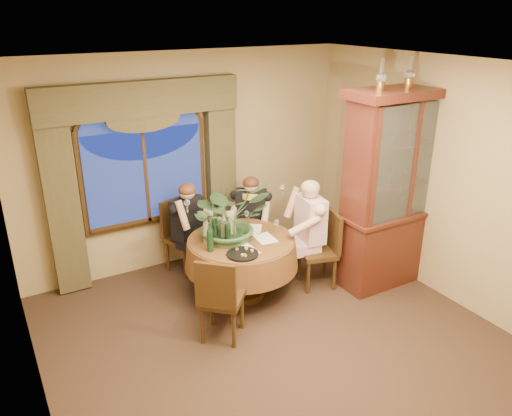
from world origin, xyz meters
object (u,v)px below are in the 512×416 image
oil_lamp_right (436,70)px  chair_back (185,237)px  chair_right (317,251)px  centerpiece_plant (229,189)px  person_scarf (251,220)px  olive_bowl (246,238)px  chair_back_right (250,227)px  wine_bottle_3 (206,230)px  oil_lamp_center (410,72)px  stoneware_vase (230,224)px  wine_bottle_1 (228,231)px  chair_front_left (222,297)px  person_back (188,230)px  wine_bottle_0 (224,228)px  dining_table (242,267)px  china_cabinet (397,189)px  wine_bottle_4 (215,225)px  wine_bottle_2 (210,238)px  person_pink (310,232)px  oil_lamp_left (381,74)px

oil_lamp_right → chair_back: size_ratio=0.35×
chair_right → centerpiece_plant: (-1.02, 0.38, 0.88)m
person_scarf → olive_bowl: bearing=94.1°
chair_back_right → wine_bottle_3: size_ratio=2.91×
oil_lamp_center → chair_back_right: oil_lamp_center is taller
stoneware_vase → wine_bottle_1: (-0.11, -0.17, 0.01)m
chair_front_left → person_back: bearing=123.4°
oil_lamp_center → chair_front_left: 3.22m
chair_back → olive_bowl: (0.38, -0.97, 0.29)m
olive_bowl → wine_bottle_0: (-0.24, 0.11, 0.14)m
dining_table → wine_bottle_3: size_ratio=4.09×
person_back → dining_table: bearing=90.0°
olive_bowl → wine_bottle_0: wine_bottle_0 is taller
china_cabinet → chair_back: china_cabinet is taller
oil_lamp_right → stoneware_vase: oil_lamp_right is taller
stoneware_vase → chair_right: bearing=-21.7°
olive_bowl → wine_bottle_4: (-0.29, 0.22, 0.14)m
dining_table → wine_bottle_4: 0.62m
dining_table → wine_bottle_4: size_ratio=4.09×
chair_back → stoneware_vase: (0.27, -0.78, 0.42)m
chair_front_left → wine_bottle_4: bearing=110.8°
oil_lamp_right → chair_back_right: oil_lamp_right is taller
stoneware_vase → wine_bottle_2: (-0.37, -0.24, 0.01)m
china_cabinet → chair_front_left: (-2.42, -0.05, -0.74)m
oil_lamp_right → person_scarf: oil_lamp_right is taller
person_pink → chair_front_left: bearing=117.0°
centerpiece_plant → olive_bowl: (0.13, -0.17, -0.58)m
wine_bottle_1 → oil_lamp_center: bearing=-14.8°
china_cabinet → person_pink: size_ratio=1.78×
oil_lamp_left → person_back: 2.98m
chair_right → centerpiece_plant: 1.40m
person_back → centerpiece_plant: centerpiece_plant is taller
oil_lamp_right → wine_bottle_0: (-2.47, 0.63, -1.69)m
oil_lamp_left → chair_back: 3.14m
chair_back → person_pink: person_pink is taller
stoneware_vase → person_back: bearing=113.0°
person_back → wine_bottle_2: person_back is taller
person_pink → centerpiece_plant: size_ratio=1.31×
oil_lamp_right → person_back: oil_lamp_right is taller
wine_bottle_0 → chair_right: bearing=-15.8°
person_back → wine_bottle_3: size_ratio=3.85×
wine_bottle_2 → chair_back_right: bearing=41.7°
stoneware_vase → china_cabinet: bearing=-20.3°
centerpiece_plant → stoneware_vase: bearing=56.0°
chair_front_left → wine_bottle_2: wine_bottle_2 is taller
china_cabinet → chair_right: (-0.92, 0.31, -0.74)m
dining_table → oil_lamp_center: (1.85, -0.58, 2.23)m
oil_lamp_left → wine_bottle_3: 2.58m
chair_front_left → person_back: person_back is taller
oil_lamp_left → oil_lamp_right: bearing=0.0°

